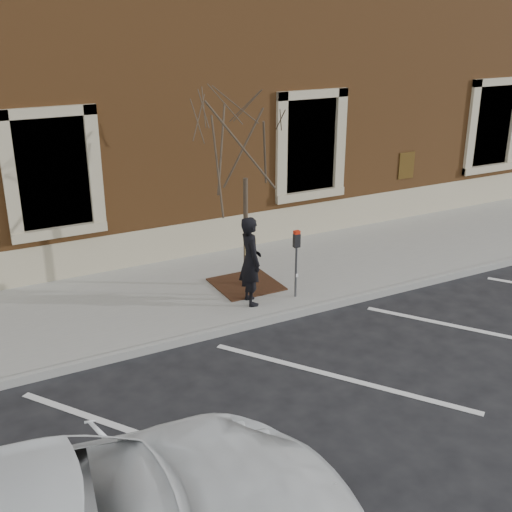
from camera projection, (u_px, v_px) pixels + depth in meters
ground at (271, 321)px, 11.91m from camera, size 120.00×120.00×0.00m
sidewalk_near at (230, 284)px, 13.33m from camera, size 40.00×3.50×0.15m
curb_near at (272, 319)px, 11.85m from camera, size 40.00×0.12×0.15m
parking_stripes at (339, 377)px, 10.10m from camera, size 28.00×4.40×0.01m
building_civic at (129, 68)px, 16.88m from camera, size 40.00×8.62×8.00m
man at (251, 261)px, 12.03m from camera, size 0.50×0.68×1.72m
parking_meter at (296, 251)px, 12.26m from camera, size 0.12×0.09×1.36m
tree_grate at (246, 284)px, 13.12m from camera, size 1.25×1.25×0.03m
sapling at (245, 147)px, 12.11m from camera, size 2.44×2.44×4.07m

